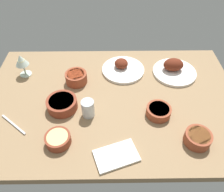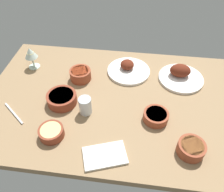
{
  "view_description": "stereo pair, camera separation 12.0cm",
  "coord_description": "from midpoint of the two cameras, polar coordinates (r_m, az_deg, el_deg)",
  "views": [
    {
      "loc": [
        1.05,
        83.42,
        92.18
      ],
      "look_at": [
        0.0,
        0.0,
        6.0
      ],
      "focal_mm": 35.66,
      "sensor_mm": 36.0,
      "label": 1
    },
    {
      "loc": [
        -10.91,
        82.71,
        92.18
      ],
      "look_at": [
        0.0,
        0.0,
        6.0
      ],
      "focal_mm": 35.66,
      "sensor_mm": 36.0,
      "label": 2
    }
  ],
  "objects": [
    {
      "name": "dining_table",
      "position": [
        1.23,
        2.79,
        -1.44
      ],
      "size": [
        140.0,
        90.0,
        4.0
      ],
      "primitive_type": "cube",
      "color": "#937551",
      "rests_on": "ground"
    },
    {
      "name": "plate_near_viewer",
      "position": [
        1.39,
        19.55,
        4.95
      ],
      "size": [
        26.14,
        26.14,
        8.91
      ],
      "color": "white",
      "rests_on": "dining_table"
    },
    {
      "name": "plate_center_main",
      "position": [
        1.38,
        6.69,
        6.69
      ],
      "size": [
        25.96,
        25.96,
        6.92
      ],
      "color": "white",
      "rests_on": "dining_table"
    },
    {
      "name": "bowl_pasta",
      "position": [
        1.19,
        -9.96,
        -0.74
      ],
      "size": [
        15.71,
        15.71,
        5.59
      ],
      "color": "brown",
      "rests_on": "dining_table"
    },
    {
      "name": "bowl_soup",
      "position": [
        1.07,
        22.78,
        -12.41
      ],
      "size": [
        12.03,
        12.03,
        5.55
      ],
      "color": "brown",
      "rests_on": "dining_table"
    },
    {
      "name": "bowl_sauce",
      "position": [
        1.31,
        -5.52,
        5.45
      ],
      "size": [
        12.41,
        12.41,
        6.32
      ],
      "color": "brown",
      "rests_on": "dining_table"
    },
    {
      "name": "bowl_cream",
      "position": [
        1.13,
        14.18,
        -5.17
      ],
      "size": [
        12.47,
        12.47,
        4.62
      ],
      "color": "brown",
      "rests_on": "dining_table"
    },
    {
      "name": "bowl_potatoes",
      "position": [
        1.06,
        -12.18,
        -9.23
      ],
      "size": [
        11.66,
        11.66,
        4.65
      ],
      "color": "brown",
      "rests_on": "dining_table"
    },
    {
      "name": "wine_glass",
      "position": [
        1.42,
        -17.9,
        10.16
      ],
      "size": [
        7.6,
        7.6,
        14.0
      ],
      "color": "silver",
      "rests_on": "dining_table"
    },
    {
      "name": "water_tumbler",
      "position": [
        1.12,
        -3.82,
        -2.65
      ],
      "size": [
        6.44,
        6.44,
        9.44
      ],
      "primitive_type": "cylinder",
      "color": "silver",
      "rests_on": "dining_table"
    },
    {
      "name": "folded_napkin",
      "position": [
        1.0,
        1.68,
        -15.22
      ],
      "size": [
        21.4,
        16.98,
        1.2
      ],
      "primitive_type": "cube",
      "rotation": [
        0.0,
        0.0,
        0.33
      ],
      "color": "white",
      "rests_on": "dining_table"
    },
    {
      "name": "fork_loose",
      "position": [
        1.22,
        -21.35,
        -4.3
      ],
      "size": [
        14.96,
        12.22,
        0.8
      ],
      "primitive_type": "cube",
      "rotation": [
        0.0,
        0.0,
        2.47
      ],
      "color": "silver",
      "rests_on": "dining_table"
    }
  ]
}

